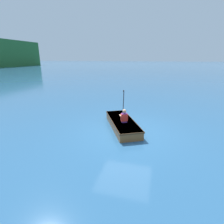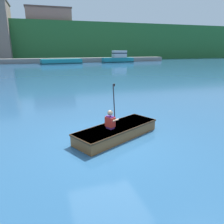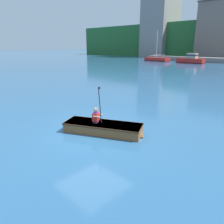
# 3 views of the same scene
# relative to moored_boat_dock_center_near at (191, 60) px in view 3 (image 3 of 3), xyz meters

# --- Properties ---
(ground_plane) EXTENTS (300.00, 300.00, 0.00)m
(ground_plane) POSITION_rel_moored_boat_dock_center_near_xyz_m (12.46, -34.86, -0.65)
(ground_plane) COLOR #28567F
(waterfront_warehouse_left) EXTENTS (7.91, 9.13, 17.87)m
(waterfront_warehouse_left) POSITION_rel_moored_boat_dock_center_near_xyz_m (-17.75, 16.40, 8.29)
(waterfront_warehouse_left) COLOR gray
(waterfront_warehouse_left) RESTS_ON ground
(moored_boat_dock_center_near) EXTENTS (5.00, 1.83, 1.83)m
(moored_boat_dock_center_near) POSITION_rel_moored_boat_dock_center_near_xyz_m (0.00, 0.00, 0.00)
(moored_boat_dock_center_near) COLOR red
(moored_boat_dock_center_near) RESTS_ON ground
(moored_boat_dock_center_far) EXTENTS (5.56, 2.29, 6.21)m
(moored_boat_dock_center_far) POSITION_rel_moored_boat_dock_center_near_xyz_m (-7.66, 0.41, -0.28)
(moored_boat_dock_center_far) COLOR red
(moored_boat_dock_center_far) RESTS_ON ground
(rowboat_foreground) EXTENTS (3.19, 2.28, 0.38)m
(rowboat_foreground) POSITION_rel_moored_boat_dock_center_near_xyz_m (12.89, -34.60, -0.43)
(rowboat_foreground) COLOR brown
(rowboat_foreground) RESTS_ON ground
(person_paddler) EXTENTS (0.44, 0.43, 1.43)m
(person_paddler) POSITION_rel_moored_boat_dock_center_near_xyz_m (12.60, -34.75, 0.02)
(person_paddler) COLOR #592672
(person_paddler) RESTS_ON rowboat_foreground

